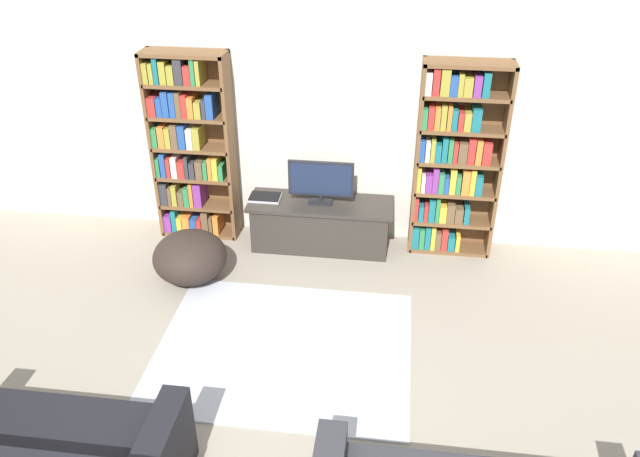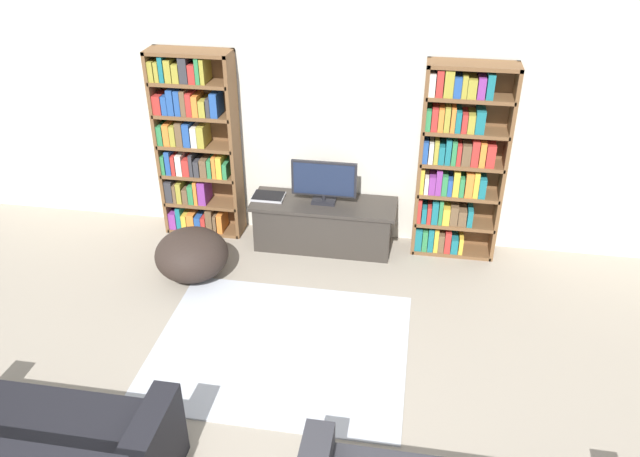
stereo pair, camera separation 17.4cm
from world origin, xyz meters
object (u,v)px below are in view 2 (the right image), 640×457
object	(u,v)px
bookshelf_left	(195,145)
tv_stand	(324,224)
beanbag_ottoman	(192,254)
laptop	(268,196)
bookshelf_right	(457,163)
television	(324,181)

from	to	relation	value
bookshelf_left	tv_stand	size ratio (longest dim) A/B	1.33
beanbag_ottoman	laptop	bearing A→B (deg)	52.76
laptop	beanbag_ottoman	bearing A→B (deg)	-127.24
laptop	beanbag_ottoman	world-z (taller)	laptop
tv_stand	laptop	distance (m)	0.64
bookshelf_right	laptop	size ratio (longest dim) A/B	6.02
tv_stand	beanbag_ottoman	xyz separation A→B (m)	(-1.17, -0.76, -0.02)
bookshelf_right	tv_stand	bearing A→B (deg)	-174.03
bookshelf_left	beanbag_ottoman	bearing A→B (deg)	-77.13
bookshelf_left	television	world-z (taller)	bookshelf_left
beanbag_ottoman	bookshelf_right	bearing A→B (deg)	19.97
television	beanbag_ottoman	distance (m)	1.49
tv_stand	laptop	world-z (taller)	laptop
bookshelf_left	beanbag_ottoman	distance (m)	1.18
tv_stand	beanbag_ottoman	size ratio (longest dim) A/B	2.10
bookshelf_left	laptop	world-z (taller)	bookshelf_left
bookshelf_left	bookshelf_right	size ratio (longest dim) A/B	1.00
bookshelf_right	beanbag_ottoman	size ratio (longest dim) A/B	2.80
bookshelf_left	laptop	bearing A→B (deg)	-8.75
bookshelf_left	tv_stand	distance (m)	1.56
television	laptop	size ratio (longest dim) A/B	2.02
tv_stand	beanbag_ottoman	distance (m)	1.39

